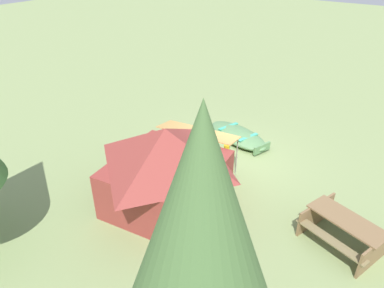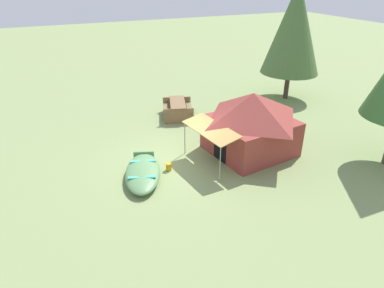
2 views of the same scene
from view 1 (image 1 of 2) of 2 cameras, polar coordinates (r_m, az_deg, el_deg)
ground_plane at (r=12.57m, az=6.56°, el=-2.75°), size 80.00×80.00×0.00m
beached_rowboat at (r=13.81m, az=7.37°, el=1.41°), size 3.02×2.05×0.41m
canvas_cabin_tent at (r=9.88m, az=-4.08°, el=-3.66°), size 3.47×4.36×2.49m
picnic_table at (r=9.87m, az=23.30°, el=-12.31°), size 2.24×1.97×0.80m
cooler_box at (r=10.61m, az=3.49°, el=-8.39°), size 0.59×0.61×0.35m
fuel_can at (r=13.02m, az=5.58°, el=-0.71°), size 0.22×0.22×0.29m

